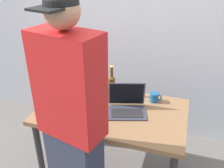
{
  "coord_description": "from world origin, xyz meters",
  "views": [
    {
      "loc": [
        0.54,
        -1.68,
        1.91
      ],
      "look_at": [
        0.0,
        0.0,
        0.99
      ],
      "focal_mm": 39.36,
      "sensor_mm": 36.0,
      "label": 1
    }
  ],
  "objects_px": {
    "person_figure": "(73,131)",
    "coffee_mug": "(155,97)",
    "laptop": "(127,105)",
    "beer_bottle_dark": "(101,89)",
    "beer_bottle_green": "(112,84)"
  },
  "relations": [
    {
      "from": "beer_bottle_green",
      "to": "person_figure",
      "type": "bearing_deg",
      "value": -90.08
    },
    {
      "from": "beer_bottle_dark",
      "to": "person_figure",
      "type": "height_order",
      "value": "person_figure"
    },
    {
      "from": "beer_bottle_dark",
      "to": "person_figure",
      "type": "distance_m",
      "value": 0.69
    },
    {
      "from": "person_figure",
      "to": "coffee_mug",
      "type": "xyz_separation_m",
      "value": [
        0.41,
        0.81,
        -0.13
      ]
    },
    {
      "from": "beer_bottle_green",
      "to": "beer_bottle_dark",
      "type": "xyz_separation_m",
      "value": [
        -0.06,
        -0.13,
        0.0
      ]
    },
    {
      "from": "beer_bottle_green",
      "to": "coffee_mug",
      "type": "height_order",
      "value": "beer_bottle_green"
    },
    {
      "from": "laptop",
      "to": "beer_bottle_dark",
      "type": "bearing_deg",
      "value": 159.76
    },
    {
      "from": "laptop",
      "to": "coffee_mug",
      "type": "distance_m",
      "value": 0.3
    },
    {
      "from": "coffee_mug",
      "to": "beer_bottle_green",
      "type": "bearing_deg",
      "value": 178.42
    },
    {
      "from": "laptop",
      "to": "coffee_mug",
      "type": "height_order",
      "value": "laptop"
    },
    {
      "from": "person_figure",
      "to": "coffee_mug",
      "type": "distance_m",
      "value": 0.92
    },
    {
      "from": "laptop",
      "to": "beer_bottle_dark",
      "type": "relative_size",
      "value": 1.36
    },
    {
      "from": "laptop",
      "to": "beer_bottle_green",
      "type": "bearing_deg",
      "value": 132.25
    },
    {
      "from": "laptop",
      "to": "beer_bottle_dark",
      "type": "height_order",
      "value": "beer_bottle_dark"
    },
    {
      "from": "beer_bottle_dark",
      "to": "coffee_mug",
      "type": "relative_size",
      "value": 2.47
    }
  ]
}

